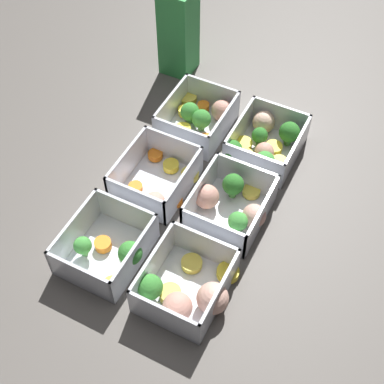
{
  "coord_description": "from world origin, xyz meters",
  "views": [
    {
      "loc": [
        -0.51,
        -0.26,
        0.75
      ],
      "look_at": [
        0.0,
        0.0,
        0.02
      ],
      "focal_mm": 50.0,
      "sensor_mm": 36.0,
      "label": 1
    }
  ],
  "objects": [
    {
      "name": "container_far_left",
      "position": [
        -0.17,
        0.06,
        0.02
      ],
      "size": [
        0.14,
        0.13,
        0.06
      ],
      "color": "silver",
      "rests_on": "ground_plane"
    },
    {
      "name": "ground_plane",
      "position": [
        0.0,
        0.0,
        0.0
      ],
      "size": [
        4.0,
        4.0,
        0.0
      ],
      "primitive_type": "plane",
      "color": "#56514C"
    },
    {
      "name": "container_far_center",
      "position": [
        -0.0,
        0.07,
        0.02
      ],
      "size": [
        0.15,
        0.13,
        0.06
      ],
      "color": "silver",
      "rests_on": "ground_plane"
    },
    {
      "name": "juice_carton",
      "position": [
        0.31,
        0.19,
        0.1
      ],
      "size": [
        0.07,
        0.07,
        0.2
      ],
      "color": "green",
      "rests_on": "ground_plane"
    },
    {
      "name": "container_near_left",
      "position": [
        -0.18,
        -0.08,
        0.03
      ],
      "size": [
        0.15,
        0.14,
        0.06
      ],
      "color": "silver",
      "rests_on": "ground_plane"
    },
    {
      "name": "container_near_right",
      "position": [
        0.16,
        -0.07,
        0.03
      ],
      "size": [
        0.15,
        0.13,
        0.06
      ],
      "color": "silver",
      "rests_on": "ground_plane"
    },
    {
      "name": "container_near_center",
      "position": [
        0.0,
        -0.07,
        0.03
      ],
      "size": [
        0.14,
        0.15,
        0.06
      ],
      "color": "silver",
      "rests_on": "ground_plane"
    },
    {
      "name": "container_far_right",
      "position": [
        0.17,
        0.07,
        0.02
      ],
      "size": [
        0.16,
        0.13,
        0.06
      ],
      "color": "silver",
      "rests_on": "ground_plane"
    }
  ]
}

